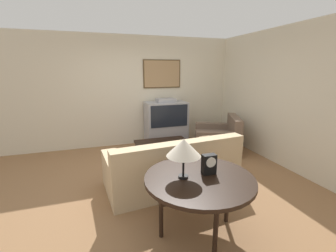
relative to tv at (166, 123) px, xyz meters
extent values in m
plane|color=#8E6642|center=(-0.79, -1.77, -0.57)|extent=(12.00, 12.00, 0.00)
cube|color=beige|center=(-0.79, 0.36, 0.78)|extent=(12.00, 0.06, 2.70)
cube|color=#4C381E|center=(0.00, 0.32, 1.22)|extent=(0.97, 0.03, 0.70)
cube|color=#A37F56|center=(0.00, 0.30, 1.22)|extent=(0.92, 0.01, 0.65)
cube|color=beige|center=(1.84, -1.77, 0.78)|extent=(0.06, 12.00, 2.70)
cube|color=brown|center=(-0.35, -0.83, -0.56)|extent=(2.55, 1.69, 0.01)
cube|color=#9E9EA3|center=(0.00, 0.00, -0.32)|extent=(1.03, 0.58, 0.50)
cube|color=#9E9EA3|center=(0.00, 0.00, 0.23)|extent=(1.03, 0.58, 0.61)
cube|color=black|center=(0.00, -0.29, 0.23)|extent=(0.93, 0.01, 0.53)
cube|color=#9E9EA3|center=(0.00, 0.00, 0.58)|extent=(0.46, 0.32, 0.09)
cube|color=#CCB289|center=(-0.55, -2.03, -0.34)|extent=(2.19, 1.18, 0.44)
cube|color=#CCB289|center=(-0.51, -2.40, 0.08)|extent=(2.12, 0.42, 0.41)
cube|color=#CCB289|center=(0.38, -1.94, -0.26)|extent=(0.33, 0.99, 0.60)
cube|color=#CCB289|center=(-1.48, -2.12, -0.26)|extent=(0.33, 0.99, 0.60)
cube|color=gray|center=(-0.05, -2.22, 0.05)|extent=(0.37, 0.15, 0.34)
cube|color=gray|center=(-1.00, -2.32, 0.05)|extent=(0.37, 0.15, 0.34)
cube|color=brown|center=(1.00, -0.83, -0.35)|extent=(1.29, 1.30, 0.44)
cube|color=brown|center=(1.36, -0.98, 0.07)|extent=(0.56, 0.98, 0.40)
cube|color=brown|center=(1.16, -0.44, -0.28)|extent=(0.96, 0.54, 0.58)
cube|color=brown|center=(0.83, -1.21, -0.28)|extent=(0.96, 0.54, 0.58)
cube|color=black|center=(-0.38, -0.90, -0.19)|extent=(1.11, 0.50, 0.04)
cylinder|color=black|center=(-0.89, -1.10, -0.39)|extent=(0.04, 0.04, 0.36)
cylinder|color=black|center=(0.12, -1.10, -0.39)|extent=(0.04, 0.04, 0.36)
cylinder|color=black|center=(-0.89, -0.69, -0.39)|extent=(0.04, 0.04, 0.36)
cylinder|color=black|center=(0.12, -0.69, -0.39)|extent=(0.04, 0.04, 0.36)
cylinder|color=black|center=(-0.63, -3.23, 0.13)|extent=(1.23, 1.23, 0.04)
cube|color=black|center=(-0.63, -3.23, 0.07)|extent=(1.05, 0.49, 0.08)
cylinder|color=black|center=(-1.06, -3.17, -0.23)|extent=(0.05, 0.05, 0.68)
cylinder|color=black|center=(-0.20, -3.17, -0.23)|extent=(0.05, 0.05, 0.68)
cylinder|color=black|center=(-0.63, -3.63, -0.23)|extent=(0.05, 0.05, 0.68)
cylinder|color=black|center=(-0.81, -3.19, 0.17)|extent=(0.11, 0.11, 0.02)
cylinder|color=black|center=(-0.81, -3.19, 0.37)|extent=(0.02, 0.02, 0.39)
cone|color=silver|center=(-0.81, -3.19, 0.51)|extent=(0.38, 0.38, 0.20)
cube|color=black|center=(-0.49, -3.19, 0.27)|extent=(0.16, 0.09, 0.23)
cylinder|color=white|center=(-0.49, -3.24, 0.31)|extent=(0.12, 0.01, 0.12)
camera|label=1|loc=(-1.67, -5.31, 1.32)|focal=24.00mm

